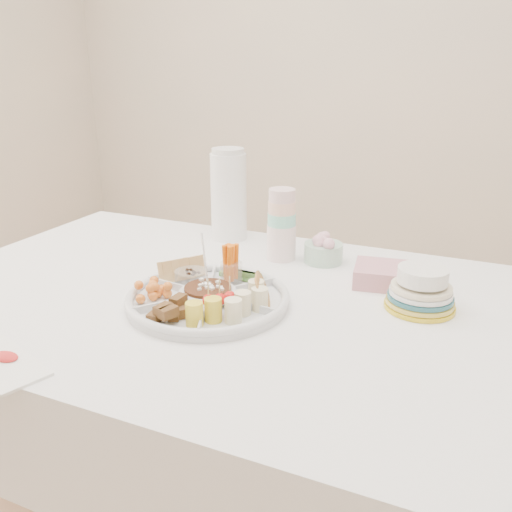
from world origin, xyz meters
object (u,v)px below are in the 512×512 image
at_px(dining_table, 216,419).
at_px(plate_stack, 421,288).
at_px(party_tray, 208,296).
at_px(thermos, 229,193).

height_order(dining_table, plate_stack, plate_stack).
bearing_deg(party_tray, thermos, 111.03).
distance_m(dining_table, thermos, 0.69).
xyz_separation_m(thermos, plate_stack, (0.65, -0.30, -0.10)).
bearing_deg(plate_stack, party_tray, -158.51).
bearing_deg(thermos, plate_stack, -24.89).
height_order(dining_table, party_tray, party_tray).
bearing_deg(dining_table, plate_stack, 13.35).
bearing_deg(plate_stack, dining_table, -166.65).
height_order(thermos, plate_stack, thermos).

